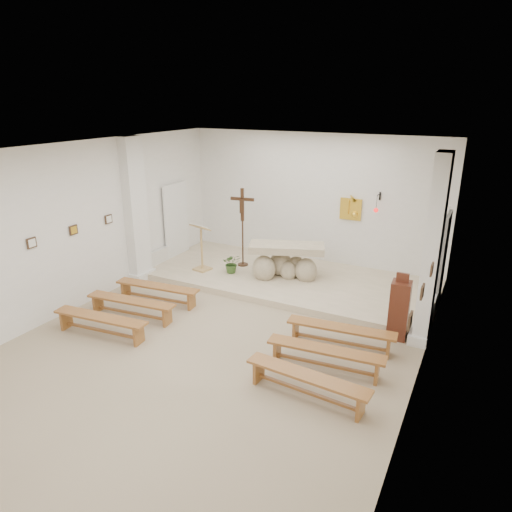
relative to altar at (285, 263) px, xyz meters
The scene contains 29 objects.
ground 3.46m from the altar, 89.23° to the right, with size 7.00×10.00×0.00m, color tan.
wall_left 5.01m from the altar, 135.17° to the right, with size 0.02×10.00×3.50m, color white.
wall_right 5.08m from the altar, 44.07° to the right, with size 0.02×10.00×3.50m, color white.
wall_back 2.00m from the altar, 88.31° to the left, with size 7.00×0.02×3.50m, color white.
ceiling 4.54m from the altar, 89.23° to the right, with size 7.00×10.00×0.02m, color silver.
sanctuary_platform 0.44m from the altar, 58.92° to the left, with size 6.98×3.00×0.15m, color beige.
pilaster_left 3.82m from the altar, 156.82° to the right, with size 0.26×0.55×3.50m, color white.
pilaster_right 3.90m from the altar, 22.62° to the right, with size 0.26×0.55×3.50m, color white.
gold_wall_relief 2.21m from the altar, 54.50° to the left, with size 0.55×0.04×0.55m, color yellow.
sanctuary_lamp 2.56m from the altar, 35.56° to the left, with size 0.11×0.36×0.44m.
station_frame_left_front 5.57m from the altar, 129.03° to the right, with size 0.03×0.20×0.20m, color #3D2A1B.
station_frame_left_mid 4.86m from the altar, 136.73° to the right, with size 0.03×0.20×0.20m, color #3D2A1B.
station_frame_left_rear 4.26m from the altar, 147.00° to the right, with size 0.03×0.20×0.20m, color #3D2A1B.
station_frame_right_front 5.63m from the altar, 50.22° to the right, with size 0.03×0.20×0.20m, color #3D2A1B.
station_frame_right_mid 4.92m from the altar, 42.51° to the right, with size 0.03×0.20×0.20m, color #3D2A1B.
station_frame_right_rear 4.33m from the altar, 32.31° to the right, with size 0.03×0.20×0.20m, color #3D2A1B.
radiator_left 3.47m from the altar, 167.93° to the right, with size 0.10×0.85×0.52m, color silver.
radiator_right 3.56m from the altar, 11.75° to the right, with size 0.10×0.85×0.52m, color silver.
altar is the anchor object (origin of this frame).
lectern 2.17m from the altar, 165.63° to the right, with size 0.50×0.44×1.25m.
crucifix_stand 1.58m from the altar, 169.39° to the left, with size 0.62×0.27×2.04m.
potted_plant 1.36m from the altar, 165.17° to the right, with size 0.45×0.39×0.50m, color #345723.
donation_pedestal 3.35m from the altar, 27.04° to the right, with size 0.37×0.37×1.32m.
bench_left_front 3.13m from the altar, 130.96° to the right, with size 1.99×0.52×0.42m.
bench_right_front 3.19m from the altar, 47.79° to the right, with size 1.99×0.52×0.42m.
bench_left_second 3.81m from the altar, 122.60° to the right, with size 1.99×0.52×0.42m.
bench_right_second 3.86m from the altar, 56.24° to the right, with size 1.99×0.49×0.42m.
bench_left_third 4.54m from the altar, 116.85° to the right, with size 1.99×0.52×0.42m.
bench_right_third 4.58m from the altar, 62.12° to the right, with size 1.98×0.47×0.42m.
Camera 1 is at (4.09, -6.17, 4.33)m, focal length 32.00 mm.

